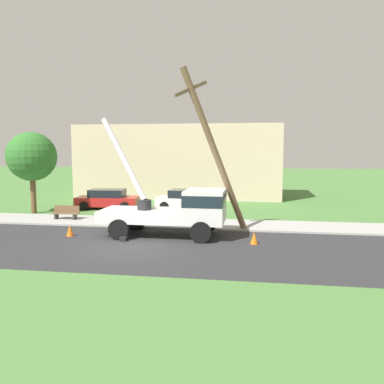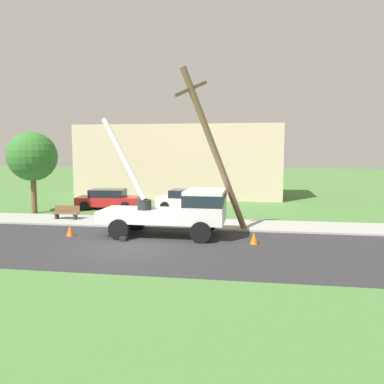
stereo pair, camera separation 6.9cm
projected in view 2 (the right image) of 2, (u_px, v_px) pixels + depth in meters
ground_plane at (179, 207)px, 29.58m from camera, size 120.00×120.00×0.00m
road_asphalt at (128, 246)px, 17.81m from camera, size 80.00×7.91×0.01m
sidewalk_strip at (158, 223)px, 23.20m from camera, size 80.00×3.09×0.10m
utility_truck at (179, 208)px, 19.68m from camera, size 6.76×3.20×5.98m
leaning_utility_pole at (215, 151)px, 20.00m from camera, size 3.56×2.74×8.33m
traffic_cone_ahead at (254, 238)px, 18.18m from camera, size 0.36×0.36×0.56m
traffic_cone_behind at (70, 230)px, 19.88m from camera, size 0.36×0.36×0.56m
parked_sedan_red at (108, 199)px, 28.82m from camera, size 4.56×2.30×1.42m
parked_sedan_white at (188, 200)px, 28.39m from camera, size 4.53×2.25×1.42m
park_bench at (66, 213)px, 24.12m from camera, size 1.60×0.45×0.90m
roadside_tree_near at (32, 157)px, 26.47m from camera, size 3.27×3.27×5.46m
lowrise_building_backdrop at (180, 161)px, 36.17m from camera, size 18.00×6.00×6.40m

